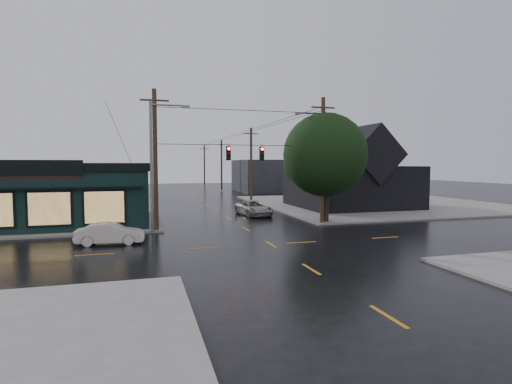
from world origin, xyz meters
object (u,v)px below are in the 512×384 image
object	(u,v)px
utility_pole_ne	(322,224)
sedan_cream	(110,234)
suv_silver	(254,208)
corner_tree	(325,155)
utility_pole_nw	(157,232)

from	to	relation	value
utility_pole_ne	sedan_cream	bearing A→B (deg)	-166.70
utility_pole_ne	suv_silver	world-z (taller)	utility_pole_ne
utility_pole_ne	sedan_cream	xyz separation A→B (m)	(-15.88, -3.75, 0.66)
corner_tree	utility_pole_nw	world-z (taller)	corner_tree
suv_silver	corner_tree	bearing A→B (deg)	-62.49
suv_silver	sedan_cream	bearing A→B (deg)	-144.60
corner_tree	utility_pole_ne	size ratio (longest dim) A/B	0.88
sedan_cream	suv_silver	xyz separation A→B (m)	(12.13, 10.74, 0.05)
sedan_cream	utility_pole_nw	bearing A→B (deg)	-33.36
utility_pole_ne	suv_silver	size ratio (longest dim) A/B	2.01
utility_pole_nw	suv_silver	bearing A→B (deg)	37.06
utility_pole_nw	sedan_cream	bearing A→B (deg)	-127.48
sedan_cream	suv_silver	distance (m)	16.20
corner_tree	sedan_cream	world-z (taller)	corner_tree
utility_pole_nw	suv_silver	world-z (taller)	utility_pole_nw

